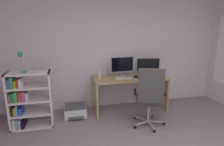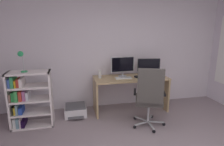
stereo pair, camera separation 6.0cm
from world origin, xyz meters
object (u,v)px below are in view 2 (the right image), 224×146
(bookshelf, at_px, (27,100))
(printer, at_px, (76,110))
(monitor_main, at_px, (123,65))
(keyboard, at_px, (123,78))
(desk, at_px, (130,86))
(monitor_secondary, at_px, (149,66))
(computer_mouse, at_px, (136,77))
(desk_lamp, at_px, (21,57))
(office_chair, at_px, (149,96))
(desktop_speaker, at_px, (100,74))

(bookshelf, xyz_separation_m, printer, (0.87, 0.28, -0.42))
(monitor_main, height_order, keyboard, monitor_main)
(desk, height_order, bookshelf, bookshelf)
(monitor_secondary, height_order, computer_mouse, monitor_secondary)
(desk, relative_size, desk_lamp, 4.29)
(office_chair, bearing_deg, monitor_main, 104.62)
(monitor_secondary, relative_size, computer_mouse, 4.98)
(printer, bearing_deg, desk_lamp, -162.03)
(monitor_main, height_order, computer_mouse, monitor_main)
(office_chair, bearing_deg, desk_lamp, 165.96)
(monitor_secondary, xyz_separation_m, desk_lamp, (-2.53, -0.39, 0.33))
(monitor_secondary, xyz_separation_m, desktop_speaker, (-1.11, -0.05, -0.13))
(desk, relative_size, monitor_secondary, 3.17)
(computer_mouse, height_order, desk_lamp, desk_lamp)
(desk, distance_m, monitor_secondary, 0.62)
(desktop_speaker, bearing_deg, desk_lamp, -166.33)
(desk, height_order, office_chair, office_chair)
(desk, distance_m, desktop_speaker, 0.72)
(keyboard, relative_size, bookshelf, 0.33)
(monitor_secondary, xyz_separation_m, office_chair, (-0.36, -0.93, -0.35))
(keyboard, bearing_deg, desk, 21.70)
(keyboard, height_order, computer_mouse, computer_mouse)
(desk, height_order, desktop_speaker, desktop_speaker)
(computer_mouse, bearing_deg, keyboard, 166.38)
(desk, bearing_deg, office_chair, -83.64)
(office_chair, height_order, printer, office_chair)
(keyboard, height_order, office_chair, office_chair)
(desktop_speaker, bearing_deg, bookshelf, -166.24)
(monitor_secondary, distance_m, office_chair, 1.06)
(keyboard, bearing_deg, computer_mouse, 2.94)
(keyboard, bearing_deg, desktop_speaker, 163.23)
(office_chair, distance_m, bookshelf, 2.23)
(monitor_main, height_order, desk_lamp, desk_lamp)
(printer, bearing_deg, keyboard, -4.48)
(monitor_main, distance_m, monitor_secondary, 0.61)
(desktop_speaker, bearing_deg, computer_mouse, -8.94)
(office_chair, distance_m, printer, 1.62)
(monitor_secondary, relative_size, keyboard, 1.46)
(office_chair, distance_m, desk_lamp, 2.34)
(keyboard, relative_size, desktop_speaker, 2.00)
(keyboard, bearing_deg, monitor_secondary, 15.83)
(desk_lamp, xyz_separation_m, printer, (0.88, 0.29, -1.20))
(desk, bearing_deg, printer, 179.76)
(desktop_speaker, relative_size, desk_lamp, 0.46)
(monitor_main, distance_m, desk_lamp, 1.99)
(office_chair, bearing_deg, keyboard, 110.13)
(desk, bearing_deg, computer_mouse, -26.59)
(desk, xyz_separation_m, keyboard, (-0.18, -0.07, 0.21))
(monitor_main, bearing_deg, computer_mouse, -32.50)
(printer, bearing_deg, monitor_main, 5.86)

